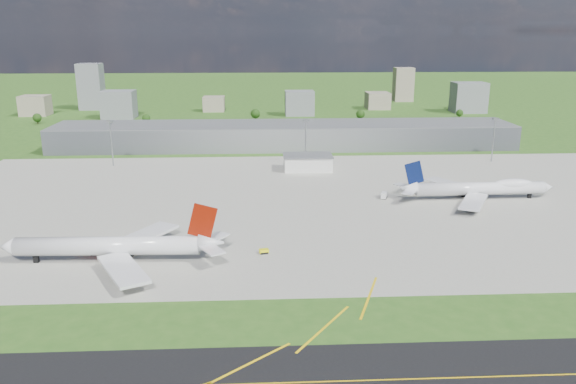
{
  "coord_description": "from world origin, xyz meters",
  "views": [
    {
      "loc": [
        -15.73,
        -201.32,
        74.25
      ],
      "look_at": [
        -4.56,
        24.99,
        9.0
      ],
      "focal_mm": 35.0,
      "sensor_mm": 36.0,
      "label": 1
    }
  ],
  "objects_px": {
    "airliner_blue_quad": "(480,188)",
    "van_white_far": "(462,187)",
    "airliner_red_twin": "(116,247)",
    "fire_truck": "(100,248)",
    "tug_yellow": "(264,251)",
    "van_white_near": "(384,196)"
  },
  "relations": [
    {
      "from": "van_white_far",
      "to": "tug_yellow",
      "type": "bearing_deg",
      "value": -170.29
    },
    {
      "from": "airliner_red_twin",
      "to": "van_white_near",
      "type": "height_order",
      "value": "airliner_red_twin"
    },
    {
      "from": "airliner_blue_quad",
      "to": "fire_truck",
      "type": "xyz_separation_m",
      "value": [
        -155.49,
        -56.97,
        -3.39
      ]
    },
    {
      "from": "fire_truck",
      "to": "tug_yellow",
      "type": "distance_m",
      "value": 56.72
    },
    {
      "from": "van_white_far",
      "to": "van_white_near",
      "type": "bearing_deg",
      "value": 169.16
    },
    {
      "from": "airliner_red_twin",
      "to": "fire_truck",
      "type": "xyz_separation_m",
      "value": [
        -7.65,
        7.93,
        -3.62
      ]
    },
    {
      "from": "van_white_near",
      "to": "van_white_far",
      "type": "distance_m",
      "value": 43.16
    },
    {
      "from": "airliner_blue_quad",
      "to": "van_white_far",
      "type": "height_order",
      "value": "airliner_blue_quad"
    },
    {
      "from": "van_white_near",
      "to": "van_white_far",
      "type": "height_order",
      "value": "van_white_near"
    },
    {
      "from": "fire_truck",
      "to": "van_white_far",
      "type": "bearing_deg",
      "value": 6.85
    },
    {
      "from": "tug_yellow",
      "to": "airliner_red_twin",
      "type": "bearing_deg",
      "value": 172.46
    },
    {
      "from": "tug_yellow",
      "to": "van_white_near",
      "type": "distance_m",
      "value": 84.95
    },
    {
      "from": "airliner_red_twin",
      "to": "van_white_near",
      "type": "bearing_deg",
      "value": -145.32
    },
    {
      "from": "van_white_near",
      "to": "airliner_blue_quad",
      "type": "bearing_deg",
      "value": -74.61
    },
    {
      "from": "airliner_blue_quad",
      "to": "van_white_near",
      "type": "xyz_separation_m",
      "value": [
        -43.08,
        3.8,
        -3.82
      ]
    },
    {
      "from": "airliner_blue_quad",
      "to": "van_white_far",
      "type": "distance_m",
      "value": 17.78
    },
    {
      "from": "fire_truck",
      "to": "tug_yellow",
      "type": "xyz_separation_m",
      "value": [
        56.61,
        -3.28,
        -0.94
      ]
    },
    {
      "from": "airliner_red_twin",
      "to": "van_white_near",
      "type": "distance_m",
      "value": 125.34
    },
    {
      "from": "van_white_near",
      "to": "airliner_red_twin",
      "type": "bearing_deg",
      "value": 143.69
    },
    {
      "from": "airliner_red_twin",
      "to": "airliner_blue_quad",
      "type": "distance_m",
      "value": 161.45
    },
    {
      "from": "fire_truck",
      "to": "van_white_far",
      "type": "xyz_separation_m",
      "value": [
        153.43,
        74.2,
        -0.52
      ]
    },
    {
      "from": "fire_truck",
      "to": "van_white_far",
      "type": "distance_m",
      "value": 170.43
    }
  ]
}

